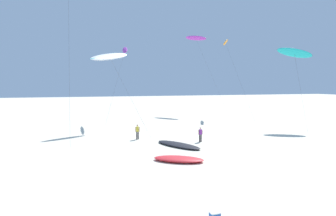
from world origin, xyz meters
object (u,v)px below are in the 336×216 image
(flying_kite_0, at_px, (226,43))
(grounded_kite_3, at_px, (179,159))
(person_near_right, at_px, (200,134))
(flying_kite_1, at_px, (196,38))
(flying_kite_4, at_px, (125,50))
(person_near_left, at_px, (137,131))
(flying_kite_3, at_px, (294,53))
(cooler_box, at_px, (215,216))
(flying_kite_5, at_px, (110,57))
(grounded_kite_1, at_px, (178,145))

(flying_kite_0, xyz_separation_m, grounded_kite_3, (-21.13, -30.25, -14.76))
(person_near_right, bearing_deg, flying_kite_1, 67.62)
(grounded_kite_3, bearing_deg, flying_kite_4, 90.00)
(grounded_kite_3, xyz_separation_m, person_near_right, (5.18, 7.01, 0.71))
(grounded_kite_3, distance_m, person_near_left, 10.79)
(person_near_right, bearing_deg, flying_kite_3, 19.83)
(flying_kite_0, xyz_separation_m, cooler_box, (-23.08, -40.66, -14.77))
(flying_kite_3, distance_m, flying_kite_5, 27.69)
(flying_kite_5, distance_m, person_near_right, 18.04)
(flying_kite_0, distance_m, grounded_kite_1, 34.51)
(person_near_right, bearing_deg, flying_kite_4, 104.80)
(grounded_kite_1, xyz_separation_m, cooler_box, (-3.96, -16.03, 0.03))
(flying_kite_1, bearing_deg, grounded_kite_3, -115.20)
(flying_kite_4, xyz_separation_m, grounded_kite_1, (2.01, -21.00, -12.15))
(person_near_left, distance_m, person_near_right, 7.43)
(flying_kite_0, xyz_separation_m, flying_kite_1, (-2.79, 8.71, 2.08))
(grounded_kite_3, bearing_deg, flying_kite_1, 64.80)
(flying_kite_0, bearing_deg, flying_kite_1, 107.78)
(flying_kite_1, relative_size, person_near_left, 10.25)
(person_near_left, bearing_deg, flying_kite_0, 41.12)
(person_near_left, bearing_deg, grounded_kite_1, -56.90)
(flying_kite_0, relative_size, flying_kite_1, 0.86)
(flying_kite_5, height_order, person_near_left, flying_kite_5)
(flying_kite_3, distance_m, person_near_right, 22.22)
(flying_kite_5, bearing_deg, grounded_kite_1, -69.24)
(flying_kite_0, bearing_deg, person_near_left, -138.88)
(flying_kite_1, xyz_separation_m, cooler_box, (-20.29, -49.37, -16.85))
(flying_kite_1, distance_m, grounded_kite_3, 46.24)
(flying_kite_4, relative_size, person_near_right, 8.22)
(person_near_left, bearing_deg, flying_kite_3, 6.84)
(flying_kite_3, xyz_separation_m, grounded_kite_3, (-23.67, -13.68, -11.08))
(flying_kite_5, bearing_deg, flying_kite_1, 41.58)
(grounded_kite_1, bearing_deg, flying_kite_4, 95.48)
(flying_kite_3, height_order, person_near_left, flying_kite_3)
(person_near_left, xyz_separation_m, cooler_box, (-0.67, -21.09, -0.78))
(flying_kite_5, distance_m, grounded_kite_3, 22.49)
(flying_kite_0, relative_size, flying_kite_4, 1.14)
(flying_kite_4, xyz_separation_m, person_near_left, (-1.28, -15.94, -11.33))
(flying_kite_3, distance_m, cooler_box, 36.87)
(person_near_right, bearing_deg, flying_kite_0, 55.54)
(cooler_box, bearing_deg, flying_kite_0, 60.41)
(flying_kite_1, bearing_deg, flying_kite_4, -146.06)
(flying_kite_5, xyz_separation_m, grounded_kite_1, (5.35, -14.11, -10.30))
(person_near_left, height_order, cooler_box, person_near_left)
(flying_kite_3, distance_m, person_near_left, 27.17)
(flying_kite_1, xyz_separation_m, flying_kite_4, (-18.34, -12.34, -4.73))
(flying_kite_3, bearing_deg, cooler_box, -136.78)
(flying_kite_5, bearing_deg, flying_kite_0, 23.26)
(flying_kite_4, relative_size, grounded_kite_1, 2.22)
(cooler_box, bearing_deg, grounded_kite_1, 76.11)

